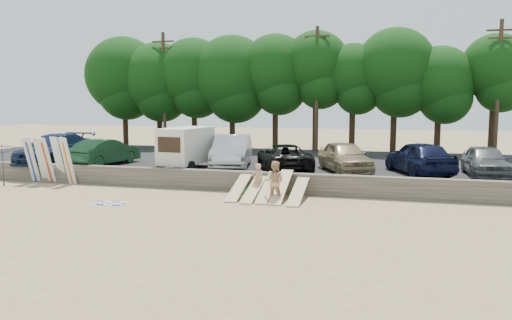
% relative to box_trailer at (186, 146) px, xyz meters
% --- Properties ---
extents(ground, '(120.00, 120.00, 0.00)m').
position_rel_box_trailer_xyz_m(ground, '(3.60, -5.27, -1.97)').
color(ground, tan).
rests_on(ground, ground).
extents(seawall, '(44.00, 0.50, 1.00)m').
position_rel_box_trailer_xyz_m(seawall, '(3.60, -2.27, -1.47)').
color(seawall, '#6B6356').
rests_on(seawall, ground).
extents(parking_lot, '(44.00, 14.50, 0.70)m').
position_rel_box_trailer_xyz_m(parking_lot, '(3.60, 5.23, -1.62)').
color(parking_lot, '#282828').
rests_on(parking_lot, ground).
extents(treeline, '(33.86, 6.38, 9.03)m').
position_rel_box_trailer_xyz_m(treeline, '(1.01, 12.33, 4.53)').
color(treeline, '#382616').
rests_on(treeline, parking_lot).
extents(utility_poles, '(25.80, 0.26, 9.00)m').
position_rel_box_trailer_xyz_m(utility_poles, '(5.60, 10.73, 3.46)').
color(utility_poles, '#473321').
rests_on(utility_poles, parking_lot).
extents(box_trailer, '(2.35, 3.74, 2.27)m').
position_rel_box_trailer_xyz_m(box_trailer, '(0.00, 0.00, 0.00)').
color(box_trailer, silver).
rests_on(box_trailer, parking_lot).
extents(car_0, '(2.80, 6.13, 1.74)m').
position_rel_box_trailer_xyz_m(car_0, '(-8.64, 0.23, -0.40)').
color(car_0, '#121E3F').
rests_on(car_0, parking_lot).
extents(car_1, '(2.29, 4.83, 1.53)m').
position_rel_box_trailer_xyz_m(car_1, '(-5.18, 0.16, -0.51)').
color(car_1, '#12331B').
rests_on(car_1, parking_lot).
extents(car_2, '(3.01, 5.77, 1.81)m').
position_rel_box_trailer_xyz_m(car_2, '(2.27, 1.18, -0.37)').
color(car_2, '#98979C').
rests_on(car_2, parking_lot).
extents(car_3, '(4.17, 5.72, 1.45)m').
position_rel_box_trailer_xyz_m(car_3, '(5.40, 0.49, -0.55)').
color(car_3, black).
rests_on(car_3, parking_lot).
extents(car_4, '(3.64, 5.12, 1.62)m').
position_rel_box_trailer_xyz_m(car_4, '(8.58, 0.91, -0.46)').
color(car_4, '#91815C').
rests_on(car_4, parking_lot).
extents(car_5, '(3.78, 5.41, 1.71)m').
position_rel_box_trailer_xyz_m(car_5, '(12.31, 1.16, -0.41)').
color(car_5, black).
rests_on(car_5, parking_lot).
extents(car_6, '(1.94, 4.57, 1.54)m').
position_rel_box_trailer_xyz_m(car_6, '(15.45, 1.24, -0.50)').
color(car_6, '#4E5153').
rests_on(car_6, parking_lot).
extents(surfboard_upright_0, '(0.50, 0.80, 2.51)m').
position_rel_box_trailer_xyz_m(surfboard_upright_0, '(-7.81, -2.84, -0.72)').
color(surfboard_upright_0, silver).
rests_on(surfboard_upright_0, ground).
extents(surfboard_upright_1, '(0.52, 0.75, 2.52)m').
position_rel_box_trailer_xyz_m(surfboard_upright_1, '(-7.18, -2.76, -0.71)').
color(surfboard_upright_1, silver).
rests_on(surfboard_upright_1, ground).
extents(surfboard_upright_2, '(0.53, 0.85, 2.50)m').
position_rel_box_trailer_xyz_m(surfboard_upright_2, '(-6.81, -2.85, -0.72)').
color(surfboard_upright_2, silver).
rests_on(surfboard_upright_2, ground).
extents(surfboard_upright_3, '(0.60, 0.74, 2.54)m').
position_rel_box_trailer_xyz_m(surfboard_upright_3, '(-6.25, -2.62, -0.70)').
color(surfboard_upright_3, silver).
rests_on(surfboard_upright_3, ground).
extents(surfboard_upright_4, '(0.60, 0.78, 2.53)m').
position_rel_box_trailer_xyz_m(surfboard_upright_4, '(-5.51, -2.88, -0.70)').
color(surfboard_upright_4, silver).
rests_on(surfboard_upright_4, ground).
extents(surfboard_low_0, '(0.56, 2.87, 1.00)m').
position_rel_box_trailer_xyz_m(surfboard_low_0, '(4.20, -3.68, -1.47)').
color(surfboard_low_0, '#D1B883').
rests_on(surfboard_low_0, ground).
extents(surfboard_low_1, '(0.56, 2.90, 0.90)m').
position_rel_box_trailer_xyz_m(surfboard_low_1, '(4.95, -3.85, -1.52)').
color(surfboard_low_1, '#D1B883').
rests_on(surfboard_low_1, ground).
extents(surfboard_low_2, '(0.56, 2.85, 1.08)m').
position_rel_box_trailer_xyz_m(surfboard_low_2, '(5.59, -3.75, -1.43)').
color(surfboard_low_2, '#D1B883').
rests_on(surfboard_low_2, ground).
extents(surfboard_low_3, '(0.56, 2.81, 1.18)m').
position_rel_box_trailer_xyz_m(surfboard_low_3, '(6.20, -3.80, -1.38)').
color(surfboard_low_3, '#D1B883').
rests_on(surfboard_low_3, ground).
extents(surfboard_low_4, '(0.56, 2.90, 0.91)m').
position_rel_box_trailer_xyz_m(surfboard_low_4, '(7.00, -3.87, -1.52)').
color(surfboard_low_4, '#D1B883').
rests_on(surfboard_low_4, ground).
extents(beachgoer_a, '(0.67, 0.65, 1.55)m').
position_rel_box_trailer_xyz_m(beachgoer_a, '(4.99, -3.35, -1.19)').
color(beachgoer_a, tan).
rests_on(beachgoer_a, ground).
extents(beachgoer_b, '(0.91, 0.72, 1.82)m').
position_rel_box_trailer_xyz_m(beachgoer_b, '(6.02, -4.37, -1.06)').
color(beachgoer_b, tan).
rests_on(beachgoer_b, ground).
extents(cooler, '(0.47, 0.42, 0.32)m').
position_rel_box_trailer_xyz_m(cooler, '(4.29, -2.87, -1.81)').
color(cooler, '#268C49').
rests_on(cooler, ground).
extents(gear_bag, '(0.37, 0.34, 0.22)m').
position_rel_box_trailer_xyz_m(gear_bag, '(4.52, -2.96, -1.86)').
color(gear_bag, orange).
rests_on(gear_bag, ground).
extents(beach_towel, '(1.58, 1.58, 0.00)m').
position_rel_box_trailer_xyz_m(beach_towel, '(-0.89, -6.59, -1.96)').
color(beach_towel, white).
rests_on(beach_towel, ground).
extents(beach_umbrella, '(3.50, 3.49, 2.25)m').
position_rel_box_trailer_xyz_m(beach_umbrella, '(-8.48, -4.05, -0.85)').
color(beach_umbrella, black).
rests_on(beach_umbrella, ground).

